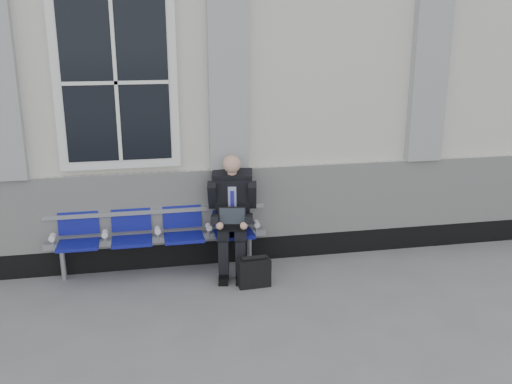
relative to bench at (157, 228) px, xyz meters
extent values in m
plane|color=slate|center=(-0.72, -1.32, -0.55)|extent=(70.00, 70.00, 0.00)
cube|color=beige|center=(-0.72, 2.18, 1.55)|extent=(14.00, 4.00, 4.20)
cube|color=black|center=(-0.72, 0.15, -0.40)|extent=(14.00, 0.10, 0.30)
cube|color=silver|center=(-0.72, 0.14, 0.20)|extent=(14.00, 0.08, 0.90)
cube|color=#989B9E|center=(0.88, 0.12, 1.85)|extent=(0.45, 0.14, 2.40)
cube|color=#989B9E|center=(3.38, 0.12, 1.85)|extent=(0.45, 0.14, 2.40)
cube|color=white|center=(-0.37, 0.14, 1.70)|extent=(1.35, 0.10, 1.95)
cube|color=black|center=(-0.37, 0.09, 1.70)|extent=(1.15, 0.02, 1.75)
cube|color=#9EA0A3|center=(0.00, -0.02, -0.13)|extent=(2.60, 0.07, 0.07)
cube|color=#9EA0A3|center=(0.00, 0.10, 0.18)|extent=(2.60, 0.05, 0.05)
cylinder|color=#9EA0A3|center=(-1.10, -0.02, -0.36)|extent=(0.06, 0.06, 0.39)
cylinder|color=#9EA0A3|center=(1.10, -0.02, -0.36)|extent=(0.06, 0.06, 0.39)
cube|color=#090D7E|center=(-0.90, -0.10, -0.10)|extent=(0.46, 0.42, 0.07)
cube|color=#090D7E|center=(-0.90, 0.11, 0.16)|extent=(0.46, 0.10, 0.40)
cube|color=#090D7E|center=(-0.30, -0.10, -0.10)|extent=(0.46, 0.42, 0.07)
cube|color=#090D7E|center=(-0.30, 0.11, 0.16)|extent=(0.46, 0.10, 0.40)
cube|color=#090D7E|center=(0.30, -0.10, -0.10)|extent=(0.46, 0.42, 0.07)
cube|color=#090D7E|center=(0.30, 0.11, 0.16)|extent=(0.46, 0.10, 0.40)
cube|color=#090D7E|center=(0.90, -0.10, -0.10)|extent=(0.46, 0.42, 0.07)
cube|color=#090D7E|center=(0.90, 0.11, 0.16)|extent=(0.46, 0.10, 0.40)
cylinder|color=white|center=(-1.18, -0.07, 0.00)|extent=(0.07, 0.12, 0.07)
cylinder|color=white|center=(-0.60, -0.07, 0.00)|extent=(0.07, 0.12, 0.07)
cylinder|color=white|center=(0.00, -0.07, 0.00)|extent=(0.07, 0.12, 0.07)
cylinder|color=white|center=(0.60, -0.07, 0.00)|extent=(0.07, 0.12, 0.07)
cylinder|color=white|center=(1.18, -0.07, 0.00)|extent=(0.07, 0.12, 0.07)
cube|color=black|center=(0.72, -0.45, -0.51)|extent=(0.15, 0.27, 0.09)
cube|color=black|center=(0.91, -0.48, -0.51)|extent=(0.15, 0.27, 0.09)
cube|color=black|center=(0.73, -0.39, -0.31)|extent=(0.14, 0.15, 0.47)
cube|color=black|center=(0.92, -0.43, -0.31)|extent=(0.14, 0.15, 0.47)
cube|color=black|center=(0.77, -0.18, -0.01)|extent=(0.22, 0.46, 0.14)
cube|color=black|center=(0.96, -0.22, -0.01)|extent=(0.22, 0.46, 0.14)
cube|color=black|center=(0.90, 0.00, 0.31)|extent=(0.47, 0.40, 0.62)
cube|color=#B2BFEB|center=(0.88, -0.12, 0.33)|extent=(0.11, 0.11, 0.35)
cube|color=#2B27B6|center=(0.88, -0.13, 0.31)|extent=(0.06, 0.08, 0.29)
cube|color=black|center=(0.90, -0.03, 0.60)|extent=(0.51, 0.32, 0.14)
cylinder|color=#DCA389|center=(0.89, -0.08, 0.67)|extent=(0.11, 0.11, 0.10)
sphere|color=#DCA389|center=(0.88, -0.14, 0.77)|extent=(0.21, 0.21, 0.21)
cube|color=black|center=(0.65, -0.06, 0.39)|extent=(0.15, 0.29, 0.36)
cube|color=black|center=(1.12, -0.14, 0.39)|extent=(0.15, 0.29, 0.36)
cube|color=black|center=(0.66, -0.24, 0.15)|extent=(0.14, 0.32, 0.14)
cube|color=black|center=(1.05, -0.31, 0.15)|extent=(0.14, 0.32, 0.14)
sphere|color=#DCA389|center=(0.69, -0.38, 0.11)|extent=(0.09, 0.09, 0.09)
sphere|color=#DCA389|center=(0.96, -0.43, 0.11)|extent=(0.09, 0.09, 0.09)
cube|color=black|center=(0.84, -0.33, 0.07)|extent=(0.36, 0.28, 0.02)
cube|color=black|center=(0.86, -0.22, 0.17)|extent=(0.33, 0.15, 0.21)
cube|color=black|center=(0.86, -0.23, 0.17)|extent=(0.30, 0.12, 0.18)
cube|color=black|center=(1.04, -0.63, -0.39)|extent=(0.37, 0.18, 0.32)
cylinder|color=black|center=(1.04, -0.63, -0.21)|extent=(0.29, 0.08, 0.06)
camera|label=1|loc=(-0.09, -6.45, 2.31)|focal=40.00mm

